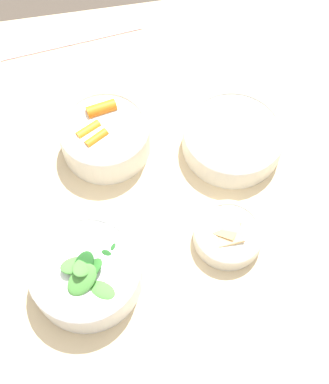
# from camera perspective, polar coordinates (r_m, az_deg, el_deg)

# --- Properties ---
(ground_plane) EXTENTS (10.00, 10.00, 0.00)m
(ground_plane) POSITION_cam_1_polar(r_m,az_deg,el_deg) (1.69, 0.83, -12.85)
(ground_plane) COLOR #4C4238
(dining_table) EXTENTS (1.01, 0.99, 0.78)m
(dining_table) POSITION_cam_1_polar(r_m,az_deg,el_deg) (1.07, 1.28, -3.97)
(dining_table) COLOR beige
(dining_table) RESTS_ON ground_plane
(bowl_carrots) EXTENTS (0.16, 0.16, 0.08)m
(bowl_carrots) POSITION_cam_1_polar(r_m,az_deg,el_deg) (0.99, -6.35, 5.96)
(bowl_carrots) COLOR silver
(bowl_carrots) RESTS_ON dining_table
(bowl_greens) EXTENTS (0.18, 0.18, 0.10)m
(bowl_greens) POSITION_cam_1_polar(r_m,az_deg,el_deg) (0.87, -8.30, -8.50)
(bowl_greens) COLOR white
(bowl_greens) RESTS_ON dining_table
(bowl_beans_hotdog) EXTENTS (0.19, 0.19, 0.05)m
(bowl_beans_hotdog) POSITION_cam_1_polar(r_m,az_deg,el_deg) (1.00, 7.29, 5.67)
(bowl_beans_hotdog) COLOR silver
(bowl_beans_hotdog) RESTS_ON dining_table
(bowl_cookies) EXTENTS (0.12, 0.12, 0.04)m
(bowl_cookies) POSITION_cam_1_polar(r_m,az_deg,el_deg) (0.91, 6.81, -4.44)
(bowl_cookies) COLOR silver
(bowl_cookies) RESTS_ON dining_table
(ruler) EXTENTS (0.31, 0.06, 0.00)m
(ruler) POSITION_cam_1_polar(r_m,az_deg,el_deg) (1.19, -9.87, 15.71)
(ruler) COLOR #EFB7C6
(ruler) RESTS_ON dining_table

